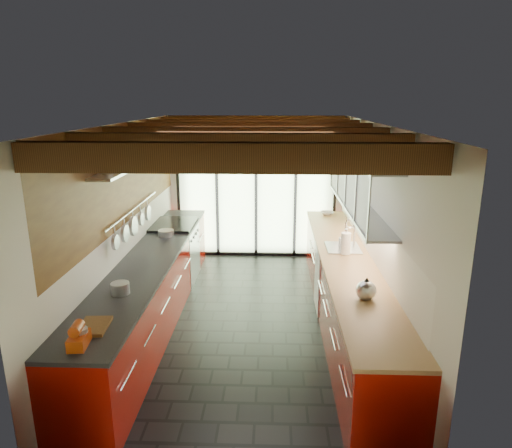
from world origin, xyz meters
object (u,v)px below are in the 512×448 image
at_px(stand_mixer, 79,336).
at_px(paper_towel, 346,244).
at_px(kettle, 366,289).
at_px(bowl, 327,213).
at_px(soap_bottle, 343,241).

distance_m(stand_mixer, paper_towel, 3.49).
distance_m(kettle, paper_towel, 1.38).
xyz_separation_m(paper_towel, bowl, (0.00, 2.10, -0.12)).
distance_m(soap_bottle, bowl, 1.85).
height_order(stand_mixer, bowl, stand_mixer).
bearing_deg(bowl, paper_towel, -90.00).
height_order(stand_mixer, paper_towel, paper_towel).
height_order(stand_mixer, soap_bottle, same).
relative_size(kettle, paper_towel, 0.81).
xyz_separation_m(stand_mixer, bowl, (2.54, 4.49, -0.06)).
xyz_separation_m(soap_bottle, bowl, (0.00, 1.85, -0.08)).
relative_size(paper_towel, soap_bottle, 1.58).
height_order(kettle, paper_towel, paper_towel).
bearing_deg(kettle, paper_towel, 90.00).
bearing_deg(stand_mixer, bowl, 60.52).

